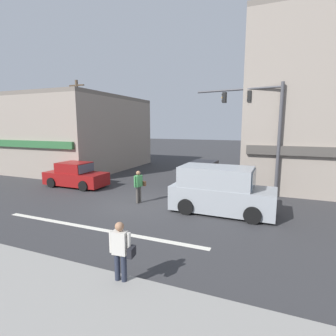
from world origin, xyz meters
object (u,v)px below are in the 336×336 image
utility_pole_far_right (291,120)px  sedan_parked_curbside (203,174)px  utility_pole_near_left (79,126)px  pedestrian_mid_crossing (139,185)px  van_crossing_leftbound (220,191)px  sedan_crossing_rightbound (76,176)px  traffic_light_mast (261,121)px  pedestrian_foreground_with_bag (121,250)px

utility_pole_far_right → sedan_parked_curbside: bearing=-150.6°
utility_pole_near_left → pedestrian_mid_crossing: bearing=-33.1°
van_crossing_leftbound → utility_pole_near_left: bearing=156.8°
sedan_crossing_rightbound → van_crossing_leftbound: size_ratio=0.89×
traffic_light_mast → van_crossing_leftbound: (-1.40, -3.87, -3.17)m
utility_pole_near_left → sedan_crossing_rightbound: bearing=-53.4°
utility_pole_far_right → traffic_light_mast: size_ratio=1.34×
traffic_light_mast → sedan_parked_curbside: (-3.56, 1.38, -3.46)m
pedestrian_foreground_with_bag → sedan_crossing_rightbound: bearing=136.6°
sedan_crossing_rightbound → sedan_parked_curbside: bearing=25.8°
utility_pole_near_left → pedestrian_mid_crossing: (8.38, -5.46, -2.92)m
sedan_crossing_rightbound → pedestrian_foreground_with_bag: 11.83m
van_crossing_leftbound → pedestrian_mid_crossing: size_ratio=2.77×
pedestrian_mid_crossing → utility_pole_far_right: bearing=48.9°
pedestrian_foreground_with_bag → van_crossing_leftbound: bearing=80.3°
pedestrian_mid_crossing → sedan_parked_curbside: bearing=69.6°
utility_pole_near_left → van_crossing_leftbound: 13.92m
pedestrian_foreground_with_bag → sedan_parked_curbside: bearing=95.0°
sedan_parked_curbside → van_crossing_leftbound: bearing=-67.6°
utility_pole_far_right → sedan_parked_curbside: utility_pole_far_right is taller
pedestrian_foreground_with_bag → traffic_light_mast: bearing=76.4°
sedan_crossing_rightbound → pedestrian_foreground_with_bag: size_ratio=2.46×
utility_pole_far_right → pedestrian_mid_crossing: bearing=-131.1°
sedan_crossing_rightbound → van_crossing_leftbound: van_crossing_leftbound is taller
traffic_light_mast → pedestrian_mid_crossing: traffic_light_mast is taller
utility_pole_far_right → sedan_parked_curbside: 7.02m
utility_pole_near_left → sedan_parked_curbside: (10.37, -0.12, -3.16)m
traffic_light_mast → pedestrian_foreground_with_bag: (-2.52, -10.41, -3.22)m
utility_pole_far_right → pedestrian_foreground_with_bag: utility_pole_far_right is taller
utility_pole_far_right → pedestrian_mid_crossing: 11.52m
sedan_crossing_rightbound → utility_pole_near_left: bearing=126.6°
van_crossing_leftbound → pedestrian_foreground_with_bag: bearing=-99.7°
utility_pole_near_left → traffic_light_mast: bearing=-6.1°
traffic_light_mast → sedan_parked_curbside: size_ratio=1.49×
sedan_parked_curbside → van_crossing_leftbound: van_crossing_leftbound is taller
traffic_light_mast → pedestrian_mid_crossing: (-5.54, -3.96, -3.22)m
utility_pole_far_right → pedestrian_mid_crossing: size_ratio=4.97×
sedan_crossing_rightbound → traffic_light_mast: bearing=11.6°
sedan_crossing_rightbound → pedestrian_foreground_with_bag: pedestrian_foreground_with_bag is taller
van_crossing_leftbound → pedestrian_mid_crossing: van_crossing_leftbound is taller
traffic_light_mast → pedestrian_mid_crossing: bearing=-144.4°
sedan_crossing_rightbound → van_crossing_leftbound: bearing=-9.3°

